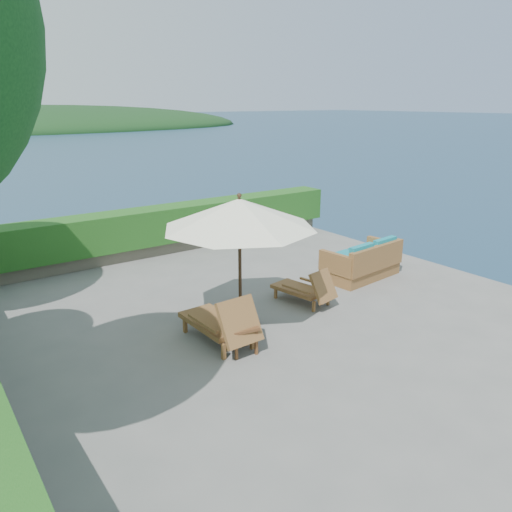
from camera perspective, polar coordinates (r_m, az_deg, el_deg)
ground at (r=10.36m, az=1.24°, el=-7.18°), size 12.00×12.00×0.00m
foundation at (r=11.09m, az=1.18°, el=-14.49°), size 12.00×12.00×3.00m
ocean at (r=11.92m, az=1.14°, el=-20.42°), size 600.00×600.00×0.00m
offshore_island at (r=150.86m, az=-24.51°, el=13.06°), size 126.00×57.60×12.60m
planter_wall_far at (r=14.88m, az=-11.78°, el=0.89°), size 12.00×0.60×0.36m
hedge_far at (r=14.71m, az=-11.94°, el=3.40°), size 12.40×0.90×1.00m
patio_umbrella at (r=9.40m, az=-1.91°, el=4.73°), size 3.24×3.24×2.66m
lounge_left at (r=9.20m, az=-3.91°, el=-7.55°), size 0.85×1.81×1.03m
lounge_right at (r=11.04m, az=5.78°, el=-3.70°), size 0.85×1.54×0.84m
side_table at (r=8.89m, az=-1.66°, el=-8.45°), size 0.56×0.56×0.53m
wicker_loveseat at (r=12.85m, az=12.10°, el=-0.77°), size 2.15×1.25×1.01m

